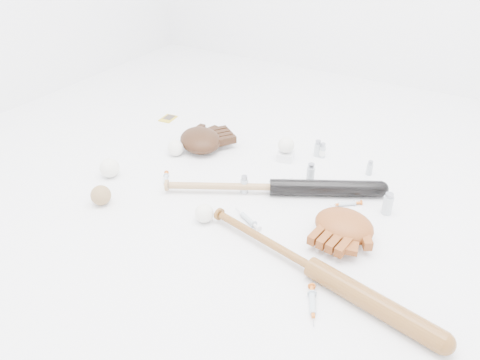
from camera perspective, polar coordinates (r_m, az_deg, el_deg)
The scene contains 22 objects.
bat_dark at distance 1.80m, azimuth 3.96°, elevation -0.87°, with size 0.88×0.06×0.06m, color black, non-canonical shape.
bat_wood at distance 1.47m, azimuth 8.83°, elevation -10.51°, with size 0.86×0.06×0.06m, color brown, non-canonical shape.
glove_dark at distance 2.12m, azimuth -4.86°, elevation 4.91°, with size 0.26×0.26×0.09m, color #321B0E, non-canonical shape.
glove_tan at distance 1.63m, azimuth 12.58°, elevation -5.40°, with size 0.24×0.24×0.09m, color brown, non-canonical shape.
trading_card at distance 2.44m, azimuth -8.77°, elevation 7.42°, with size 0.06×0.09×0.00m, color gold.
pedestal at distance 2.05m, azimuth 5.56°, elevation 2.95°, with size 0.07×0.07×0.04m, color white.
baseball_on_pedestal at distance 2.02m, azimuth 5.64°, elevation 4.27°, with size 0.07×0.07×0.07m, color white.
baseball_left at distance 1.98m, azimuth -15.62°, elevation 1.43°, with size 0.08×0.08×0.08m, color white.
baseball_upper at distance 2.08m, azimuth -7.86°, elevation 3.87°, with size 0.07×0.07×0.07m, color white.
baseball_mid at distance 1.66m, azimuth -4.38°, elevation -4.07°, with size 0.07×0.07×0.07m, color white.
baseball_aged at distance 1.82m, azimuth -16.60°, elevation -1.79°, with size 0.08×0.08×0.08m, color olive.
syringe_0 at distance 1.92m, azimuth -9.04°, elevation 0.06°, with size 0.13×0.02×0.02m, color #ADBCC6, non-canonical shape.
syringe_1 at distance 1.67m, azimuth 0.97°, elevation -4.81°, with size 0.16×0.03×0.02m, color #ADBCC6, non-canonical shape.
syringe_2 at distance 1.88m, azimuth 4.63°, elevation -0.21°, with size 0.14×0.02×0.02m, color #ADBCC6, non-canonical shape.
syringe_3 at distance 1.39m, azimuth 8.84°, elevation -14.67°, with size 0.17×0.03×0.02m, color #ADBCC6, non-canonical shape.
syringe_4 at distance 1.80m, azimuth 12.86°, elevation -2.84°, with size 0.14×0.02×0.02m, color #ADBCC6, non-canonical shape.
vial_0 at distance 2.08m, azimuth 9.43°, elevation 3.84°, with size 0.03×0.03×0.08m, color #B0BAC1.
vial_1 at distance 2.00m, azimuth 15.53°, elevation 1.44°, with size 0.02×0.02×0.06m, color #B0BAC1.
vial_2 at distance 1.89m, azimuth 8.61°, elevation 0.88°, with size 0.03×0.03×0.08m, color #B0BAC1.
vial_3 at distance 1.77m, azimuth 17.58°, elevation -2.75°, with size 0.04×0.04×0.09m, color #B0BAC1.
vial_4 at distance 1.81m, azimuth 0.53°, elevation -0.53°, with size 0.03×0.03×0.07m, color #B0BAC1.
vial_5 at distance 2.08m, azimuth 10.02°, elevation 3.59°, with size 0.03×0.03×0.07m, color #B0BAC1.
Camera 1 is at (0.72, -1.28, 1.02)m, focal length 35.00 mm.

